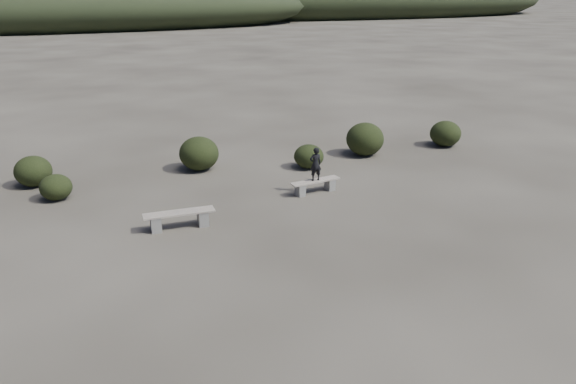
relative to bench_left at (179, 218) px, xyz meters
name	(u,v)px	position (x,y,z in m)	size (l,w,h in m)	color
ground	(359,296)	(3.05, -4.59, -0.28)	(1200.00, 1200.00, 0.00)	#322E27
bench_left	(179,218)	(0.00, 0.00, 0.00)	(1.86, 0.44, 0.46)	gray
bench_right	(315,185)	(4.32, 1.46, -0.04)	(1.65, 0.65, 0.40)	gray
seated_person	(315,164)	(4.32, 1.46, 0.64)	(0.38, 0.25, 1.04)	black
shrub_a	(56,187)	(-3.22, 3.25, 0.11)	(0.94, 0.94, 0.77)	black
shrub_b	(199,153)	(1.31, 4.84, 0.30)	(1.36, 1.36, 1.16)	black
shrub_c	(309,156)	(4.98, 3.89, 0.14)	(1.04, 1.04, 0.83)	black
shrub_d	(365,139)	(7.51, 4.77, 0.34)	(1.41, 1.41, 1.23)	black
shrub_e	(445,134)	(11.09, 4.96, 0.22)	(1.21, 1.21, 1.01)	black
shrub_f	(33,171)	(-3.97, 4.77, 0.21)	(1.15, 1.15, 0.97)	black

